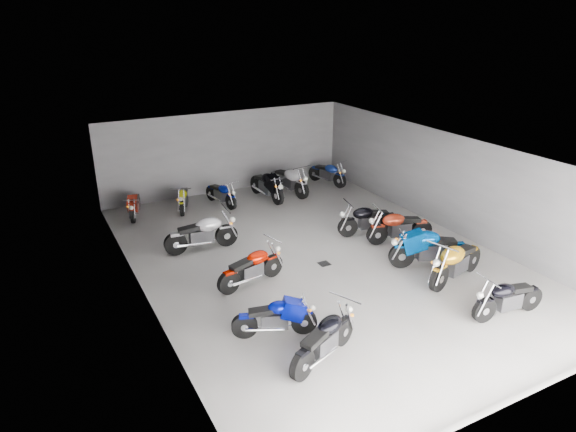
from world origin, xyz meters
name	(u,v)px	position (x,y,z in m)	size (l,w,h in m)	color
ground	(315,257)	(0.00, 0.00, 0.00)	(14.00, 14.00, 0.00)	#9F9C97
wall_back	(226,152)	(0.00, 7.00, 1.60)	(10.00, 0.10, 3.20)	slate
wall_left	(140,241)	(-5.00, 0.00, 1.60)	(0.10, 14.00, 3.20)	slate
wall_right	(447,182)	(5.00, 0.00, 1.60)	(0.10, 14.00, 3.20)	slate
ceiling	(318,152)	(0.00, 0.00, 3.22)	(10.00, 14.00, 0.04)	black
drain_grate	(324,264)	(0.00, -0.50, 0.01)	(0.32, 0.32, 0.01)	black
motorcycle_left_a	(324,339)	(-2.32, -4.24, 0.51)	(2.00, 0.97, 0.93)	black
motorcycle_left_b	(276,317)	(-2.82, -2.98, 0.46)	(1.85, 0.80, 0.85)	black
motorcycle_left_d	(252,268)	(-2.33, -0.61, 0.50)	(2.05, 0.62, 0.91)	black
motorcycle_left_f	(202,233)	(-2.78, 2.05, 0.55)	(2.28, 0.49, 1.00)	black
motorcycle_right_a	(508,298)	(2.40, -4.85, 0.49)	(2.04, 0.46, 0.90)	black
motorcycle_right_b	(456,262)	(2.58, -2.99, 0.57)	(2.33, 0.77, 1.04)	black
motorcycle_right_c	(429,248)	(2.53, -2.02, 0.57)	(2.22, 1.11, 1.04)	black
motorcycle_right_d	(399,227)	(2.86, -0.29, 0.52)	(2.15, 0.68, 0.96)	black
motorcycle_right_e	(368,220)	(2.38, 0.66, 0.51)	(2.12, 0.63, 0.94)	black
motorcycle_back_a	(135,205)	(-3.99, 5.82, 0.45)	(0.72, 1.80, 0.82)	black
motorcycle_back_b	(183,198)	(-2.26, 5.66, 0.45)	(0.82, 1.79, 0.83)	black
motorcycle_back_c	(221,194)	(-0.86, 5.47, 0.45)	(0.57, 1.87, 0.83)	black
motorcycle_back_d	(267,186)	(0.95, 5.28, 0.55)	(0.51, 2.28, 1.00)	black
motorcycle_back_e	(289,180)	(2.00, 5.43, 0.56)	(0.65, 2.32, 1.03)	black
motorcycle_back_f	(328,173)	(4.01, 5.74, 0.48)	(0.69, 1.97, 0.89)	black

